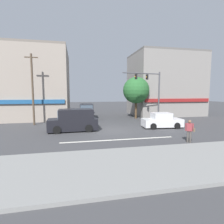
{
  "coord_description": "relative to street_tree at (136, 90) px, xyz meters",
  "views": [
    {
      "loc": [
        -3.27,
        -16.43,
        3.58
      ],
      "look_at": [
        0.58,
        2.0,
        1.6
      ],
      "focal_mm": 28.0,
      "sensor_mm": 36.0,
      "label": 1
    }
  ],
  "objects": [
    {
      "name": "traffic_light_mast",
      "position": [
        0.59,
        -4.04,
        0.13
      ],
      "size": [
        4.87,
        0.67,
        6.2
      ],
      "color": "#47474C",
      "rests_on": "ground"
    },
    {
      "name": "lane_marking_stripe",
      "position": [
        -5.23,
        -10.89,
        -4.05
      ],
      "size": [
        9.0,
        0.24,
        0.01
      ],
      "primitive_type": "cube",
      "color": "silver",
      "rests_on": "ground"
    },
    {
      "name": "van_crossing_leftbound",
      "position": [
        -6.99,
        1.07,
        -3.05
      ],
      "size": [
        2.22,
        4.69,
        2.11
      ],
      "color": "black",
      "rests_on": "ground"
    },
    {
      "name": "utility_pole_near_left",
      "position": [
        -13.2,
        -2.62,
        0.09
      ],
      "size": [
        1.4,
        0.22,
        7.98
      ],
      "color": "brown",
      "rests_on": "ground"
    },
    {
      "name": "van_crossing_center",
      "position": [
        -8.69,
        -6.87,
        -3.05
      ],
      "size": [
        4.67,
        2.18,
        2.11
      ],
      "color": "black",
      "rests_on": "ground"
    },
    {
      "name": "building_left_block",
      "position": [
        -15.28,
        4.58,
        0.93
      ],
      "size": [
        11.47,
        11.16,
        9.97
      ],
      "color": "gray",
      "rests_on": "ground"
    },
    {
      "name": "street_tree",
      "position": [
        0.0,
        0.0,
        0.0
      ],
      "size": [
        3.75,
        3.75,
        5.94
      ],
      "color": "#4C3823",
      "rests_on": "ground"
    },
    {
      "name": "pedestrian_foreground_with_bag",
      "position": [
        -0.37,
        -12.71,
        -3.1
      ],
      "size": [
        0.61,
        0.56,
        1.67
      ],
      "color": "#4C4742",
      "rests_on": "ground"
    },
    {
      "name": "ground_plane",
      "position": [
        -5.23,
        -7.39,
        -4.05
      ],
      "size": [
        120.0,
        120.0,
        0.0
      ],
      "primitive_type": "plane",
      "color": "#3D3D3F"
    },
    {
      "name": "sedan_crossing_rightbound",
      "position": [
        0.39,
        -7.05,
        -3.34
      ],
      "size": [
        4.21,
        2.1,
        1.58
      ],
      "color": "silver",
      "rests_on": "ground"
    },
    {
      "name": "building_right_corner",
      "position": [
        6.49,
        3.91,
        1.07
      ],
      "size": [
        10.99,
        8.39,
        10.24
      ],
      "color": "gray",
      "rests_on": "ground"
    },
    {
      "name": "utility_pole_far_right",
      "position": [
        3.58,
        0.2,
        0.5
      ],
      "size": [
        1.4,
        0.22,
        8.79
      ],
      "color": "brown",
      "rests_on": "ground"
    },
    {
      "name": "sidewalk_curb",
      "position": [
        -5.23,
        -15.89,
        -3.97
      ],
      "size": [
        40.0,
        5.0,
        0.16
      ],
      "primitive_type": "cube",
      "color": "gray",
      "rests_on": "ground"
    }
  ]
}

